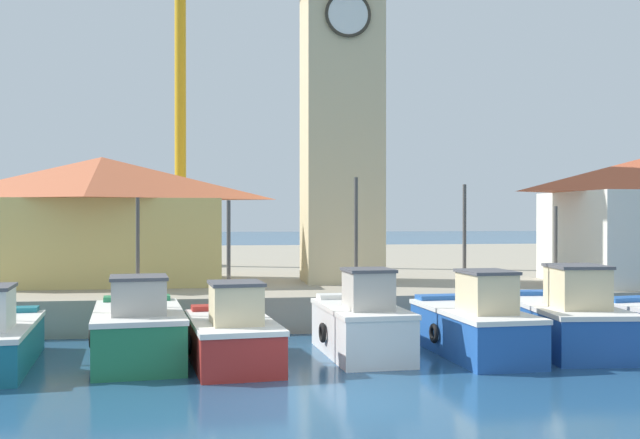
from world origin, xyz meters
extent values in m
plane|color=navy|center=(0.00, 0.00, 0.00)|extent=(300.00, 300.00, 0.00)
cube|color=#9E937F|center=(0.00, 28.02, 0.56)|extent=(120.00, 40.00, 1.12)
cube|color=#196B7F|center=(-7.73, 6.30, 1.05)|extent=(1.57, 0.76, 0.24)
cube|color=#237A4C|center=(-4.12, 4.34, 0.59)|extent=(2.61, 4.80, 1.18)
cube|color=#237A4C|center=(-4.36, 6.37, 1.30)|extent=(1.84, 0.80, 0.24)
cube|color=silver|center=(-4.12, 4.34, 1.23)|extent=(2.67, 4.86, 0.12)
cube|color=#B2ADA3|center=(-4.03, 3.54, 1.70)|extent=(1.41, 1.51, 0.82)
cube|color=#4C4C51|center=(-4.03, 3.54, 2.15)|extent=(1.49, 1.60, 0.08)
cylinder|color=#4C4742|center=(-4.19, 4.91, 2.70)|extent=(0.10, 0.10, 2.81)
torus|color=black|center=(-5.27, 4.44, 0.59)|extent=(0.18, 0.53, 0.52)
cube|color=#AD2823|center=(-1.82, 3.69, 0.49)|extent=(2.39, 4.53, 0.98)
cube|color=#AD2823|center=(-2.04, 5.60, 1.10)|extent=(1.68, 0.78, 0.24)
cube|color=silver|center=(-1.82, 3.69, 1.03)|extent=(2.46, 4.60, 0.12)
cube|color=beige|center=(-1.73, 2.94, 1.55)|extent=(1.28, 1.43, 0.91)
cube|color=#4C4C51|center=(-1.73, 2.94, 2.04)|extent=(1.37, 1.51, 0.08)
cylinder|color=#4C4742|center=(-1.88, 4.23, 2.56)|extent=(0.10, 0.10, 2.93)
torus|color=black|center=(-2.87, 3.79, 0.49)|extent=(0.18, 0.53, 0.52)
cube|color=silver|center=(1.54, 4.34, 0.59)|extent=(2.07, 4.18, 1.18)
cube|color=silver|center=(1.42, 6.12, 1.30)|extent=(1.56, 0.70, 0.24)
cube|color=silver|center=(1.54, 4.34, 1.23)|extent=(2.13, 4.25, 0.12)
cube|color=#B2ADA3|center=(1.59, 3.63, 1.76)|extent=(1.16, 1.29, 0.94)
cube|color=#4C4C51|center=(1.59, 3.63, 2.27)|extent=(1.24, 1.38, 0.08)
cylinder|color=#4C4742|center=(1.50, 4.85, 2.97)|extent=(0.10, 0.10, 3.37)
torus|color=black|center=(0.55, 4.48, 0.59)|extent=(0.15, 0.53, 0.52)
cube|color=#2356A8|center=(4.47, 4.03, 0.55)|extent=(2.13, 4.88, 1.10)
cube|color=#2356A8|center=(4.33, 6.17, 1.22)|extent=(1.59, 0.70, 0.24)
cube|color=silver|center=(4.47, 4.03, 1.15)|extent=(2.19, 4.95, 0.12)
cube|color=beige|center=(4.52, 3.20, 1.70)|extent=(1.19, 1.50, 0.98)
cube|color=#4C4C51|center=(4.52, 3.20, 2.23)|extent=(1.27, 1.58, 0.08)
cylinder|color=#4C4742|center=(4.43, 4.63, 2.84)|extent=(0.10, 0.10, 3.26)
torus|color=black|center=(3.46, 4.21, 0.55)|extent=(0.15, 0.53, 0.52)
cube|color=#2356A8|center=(7.17, 4.43, 0.56)|extent=(2.52, 5.26, 1.13)
cube|color=#2356A8|center=(7.37, 6.72, 1.25)|extent=(1.82, 0.75, 0.24)
cube|color=silver|center=(7.17, 4.43, 1.18)|extent=(2.59, 5.33, 0.12)
cube|color=beige|center=(7.10, 3.54, 1.76)|extent=(1.38, 1.63, 1.04)
cube|color=#4C4C51|center=(7.10, 3.54, 2.32)|extent=(1.47, 1.72, 0.08)
cylinder|color=#4C4742|center=(7.23, 5.06, 2.57)|extent=(0.10, 0.10, 2.66)
torus|color=black|center=(6.07, 4.78, 0.56)|extent=(0.16, 0.53, 0.52)
cube|color=#2356A8|center=(9.92, 5.67, 1.13)|extent=(1.83, 0.89, 0.24)
cube|color=beige|center=(2.51, 13.23, 6.68)|extent=(2.84, 2.84, 11.12)
cylinder|color=white|center=(2.51, 11.75, 10.86)|extent=(1.56, 0.12, 1.56)
torus|color=#332D23|center=(2.51, 11.71, 10.86)|extent=(1.68, 0.12, 1.68)
cube|color=tan|center=(-6.40, 13.90, 2.68)|extent=(8.81, 5.08, 3.12)
pyramid|color=#C1603D|center=(-6.40, 13.90, 5.03)|extent=(9.21, 5.48, 1.56)
cube|color=#976E11|center=(-3.94, 22.98, 1.72)|extent=(2.00, 2.00, 1.20)
cylinder|color=gold|center=(-3.94, 22.98, 11.85)|extent=(0.56, 0.56, 19.05)
camera|label=1|loc=(-2.19, -14.74, 3.64)|focal=42.00mm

